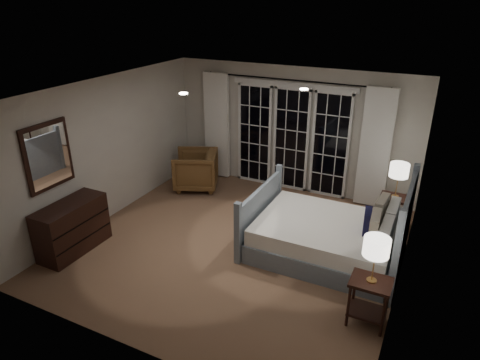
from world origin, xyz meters
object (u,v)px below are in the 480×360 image
at_px(nightstand_left, 369,296).
at_px(lamp_right, 399,171).
at_px(nightstand_right, 393,208).
at_px(bed, 329,236).
at_px(lamp_left, 376,247).
at_px(armchair, 196,170).
at_px(dresser, 72,227).

bearing_deg(nightstand_left, lamp_right, 91.75).
distance_m(nightstand_left, nightstand_right, 2.53).
height_order(bed, lamp_left, bed).
distance_m(armchair, dresser, 2.92).
height_order(lamp_left, lamp_right, lamp_left).
height_order(lamp_left, armchair, lamp_left).
relative_size(nightstand_left, nightstand_right, 1.02).
bearing_deg(bed, armchair, 158.50).
relative_size(nightstand_right, lamp_left, 1.05).
bearing_deg(nightstand_left, lamp_left, -14.04).
distance_m(bed, lamp_left, 1.70).
distance_m(lamp_right, dresser, 5.31).
relative_size(nightstand_right, armchair, 0.71).
bearing_deg(bed, lamp_left, -56.62).
distance_m(lamp_left, armchair, 4.78).
relative_size(lamp_left, armchair, 0.68).
bearing_deg(armchair, nightstand_left, 33.65).
height_order(nightstand_right, armchair, armchair).
xyz_separation_m(bed, lamp_right, (0.76, 1.26, 0.76)).
bearing_deg(nightstand_right, lamp_right, 26.57).
xyz_separation_m(nightstand_right, dresser, (-4.40, -2.89, -0.00)).
bearing_deg(nightstand_right, nightstand_left, -88.25).
distance_m(nightstand_right, dresser, 5.27).
xyz_separation_m(lamp_left, dresser, (-4.48, -0.36, -0.69)).
bearing_deg(armchair, bed, 44.30).
distance_m(bed, nightstand_right, 1.47).
distance_m(nightstand_left, dresser, 4.50).
relative_size(nightstand_left, dresser, 0.55).
relative_size(lamp_left, dresser, 0.51).
relative_size(nightstand_right, dresser, 0.54).
bearing_deg(lamp_right, nightstand_right, -153.43).
relative_size(bed, nightstand_left, 3.58).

